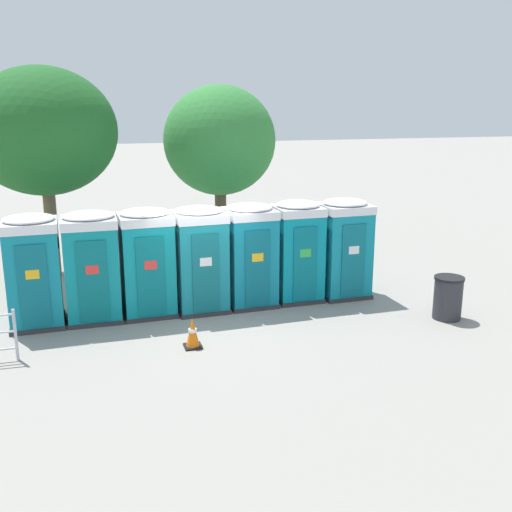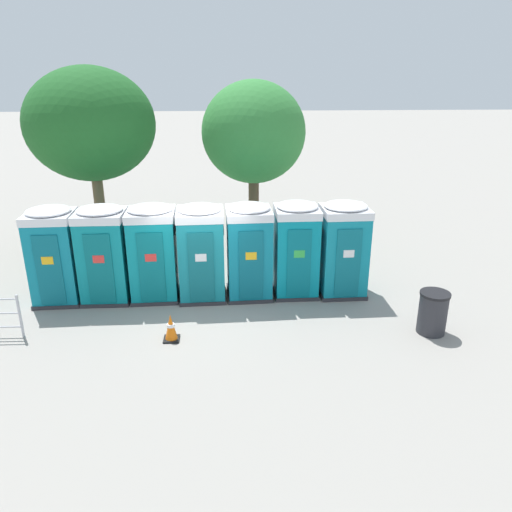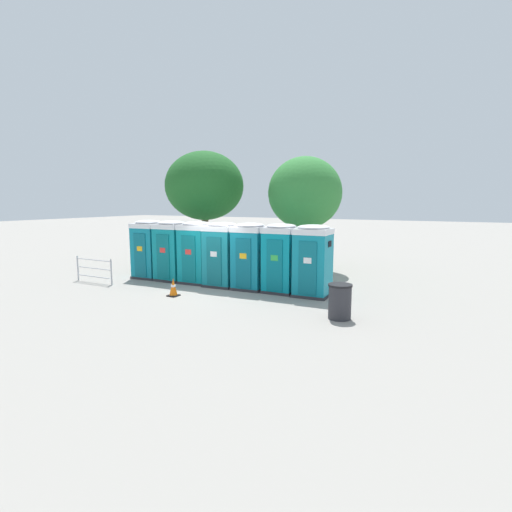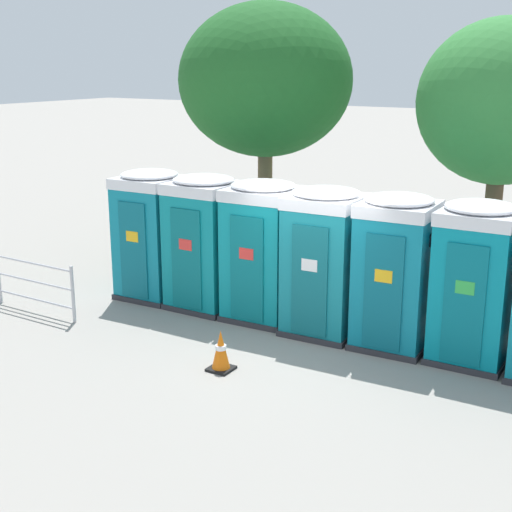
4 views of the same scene
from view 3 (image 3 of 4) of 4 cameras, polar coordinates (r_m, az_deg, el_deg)
The scene contains 13 objects.
ground_plane at distance 15.67m, azimuth -5.59°, elevation -4.52°, with size 120.00×120.00×0.00m, color gray.
portapotty_0 at distance 18.04m, azimuth -15.04°, elevation 1.01°, with size 1.22×1.24×2.54m.
portapotty_1 at distance 17.24m, azimuth -11.92°, elevation 0.80°, with size 1.24×1.21×2.54m.
portapotty_2 at distance 16.51m, azimuth -8.49°, elevation 0.58°, with size 1.28×1.25×2.54m.
portapotty_3 at distance 15.75m, azimuth -4.94°, elevation 0.29°, with size 1.25×1.24×2.54m.
portapotty_4 at distance 15.17m, azimuth -0.85°, elevation 0.02°, with size 1.23×1.25×2.54m.
portapotty_5 at distance 14.68m, azimuth 3.58°, elevation -0.25°, with size 1.17×1.21×2.54m.
portapotty_6 at distance 14.18m, azimuth 8.13°, elevation -0.61°, with size 1.25×1.23×2.54m.
street_tree_0 at distance 19.25m, azimuth 6.99°, elevation 8.89°, with size 3.49×3.49×5.43m.
street_tree_1 at distance 20.87m, azimuth -7.37°, elevation 9.87°, with size 4.00×4.00×5.87m.
trash_can at distance 11.71m, azimuth 11.89°, elevation -6.36°, with size 0.69×0.69×1.01m.
traffic_cone at distance 14.48m, azimuth -11.73°, elevation -4.42°, with size 0.36×0.36×0.64m.
event_barrier at distance 17.75m, azimuth -22.14°, elevation -1.74°, with size 2.06×0.08×1.05m.
Camera 3 is at (8.41, -12.80, 3.35)m, focal length 28.00 mm.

